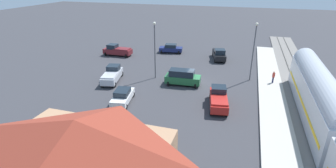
# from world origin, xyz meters

# --- Properties ---
(ground_plane) EXTENTS (200.00, 200.00, 0.00)m
(ground_plane) POSITION_xyz_m (0.00, 0.00, 0.00)
(ground_plane) COLOR #38383D
(railway_track) EXTENTS (4.80, 70.00, 0.30)m
(railway_track) POSITION_xyz_m (-14.00, 0.00, 0.09)
(railway_track) COLOR slate
(railway_track) RESTS_ON ground
(platform) EXTENTS (3.20, 46.00, 0.30)m
(platform) POSITION_xyz_m (-10.00, 0.00, 0.15)
(platform) COLOR #B7B2A8
(platform) RESTS_ON ground
(station_building) EXTENTS (12.59, 9.12, 5.74)m
(station_building) POSITION_xyz_m (4.00, 22.00, 2.98)
(station_building) COLOR tan
(station_building) RESTS_ON ground
(pedestrian_on_platform) EXTENTS (0.36, 0.36, 1.71)m
(pedestrian_on_platform) POSITION_xyz_m (-10.30, -2.62, 1.28)
(pedestrian_on_platform) COLOR #23284C
(pedestrian_on_platform) RESTS_ON platform
(sedan_white) EXTENTS (2.58, 4.75, 1.74)m
(sedan_white) POSITION_xyz_m (7.44, 8.74, 0.88)
(sedan_white) COLOR white
(sedan_white) RESTS_ON ground
(pickup_red) EXTENTS (2.81, 5.65, 2.14)m
(pickup_red) POSITION_xyz_m (-3.75, 6.25, 1.03)
(pickup_red) COLOR red
(pickup_red) RESTS_ON ground
(pickup_black) EXTENTS (3.15, 5.71, 2.14)m
(pickup_black) POSITION_xyz_m (-1.59, -12.40, 1.03)
(pickup_black) COLOR black
(pickup_black) RESTS_ON ground
(suv_green) EXTENTS (5.02, 2.65, 2.22)m
(suv_green) POSITION_xyz_m (1.91, 1.13, 1.15)
(suv_green) COLOR #236638
(suv_green) RESTS_ON ground
(sedan_navy) EXTENTS (4.74, 2.81, 1.74)m
(sedan_navy) POSITION_xyz_m (8.13, -14.08, 0.88)
(sedan_navy) COLOR navy
(sedan_navy) RESTS_ON ground
(pickup_maroon) EXTENTS (5.42, 2.52, 2.14)m
(pickup_maroon) POSITION_xyz_m (17.46, -9.20, 1.03)
(pickup_maroon) COLOR maroon
(pickup_maroon) RESTS_ON ground
(pickup_silver) EXTENTS (3.13, 5.70, 2.14)m
(pickup_silver) POSITION_xyz_m (12.00, 2.87, 1.03)
(pickup_silver) COLOR silver
(pickup_silver) RESTS_ON ground
(light_pole_near_platform) EXTENTS (0.44, 0.44, 8.43)m
(light_pole_near_platform) POSITION_xyz_m (-7.20, -3.46, 5.25)
(light_pole_near_platform) COLOR #515156
(light_pole_near_platform) RESTS_ON ground
(light_pole_lot_center) EXTENTS (0.44, 0.44, 8.37)m
(light_pole_lot_center) POSITION_xyz_m (6.46, -0.24, 5.21)
(light_pole_lot_center) COLOR #515156
(light_pole_lot_center) RESTS_ON ground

